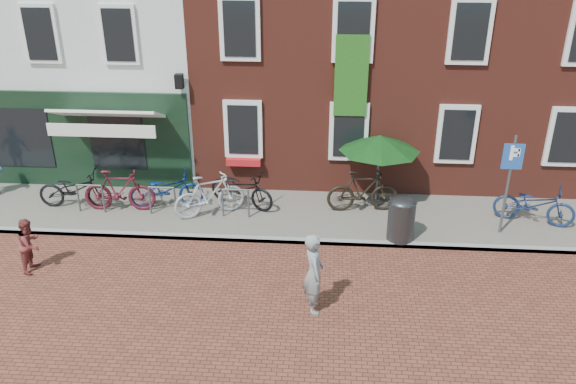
# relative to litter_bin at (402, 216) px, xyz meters

# --- Properties ---
(ground) EXTENTS (80.00, 80.00, 0.00)m
(ground) POSITION_rel_litter_bin_xyz_m (-4.81, -0.30, -0.74)
(ground) COLOR brown
(sidewalk) EXTENTS (24.00, 3.00, 0.10)m
(sidewalk) POSITION_rel_litter_bin_xyz_m (-3.81, 1.20, -0.69)
(sidewalk) COLOR slate
(sidewalk) RESTS_ON ground
(building_stucco) EXTENTS (8.00, 8.00, 9.00)m
(building_stucco) POSITION_rel_litter_bin_xyz_m (-9.81, 6.70, 3.76)
(building_stucco) COLOR silver
(building_stucco) RESTS_ON ground
(building_brick_mid) EXTENTS (6.00, 8.00, 10.00)m
(building_brick_mid) POSITION_rel_litter_bin_xyz_m (-2.81, 6.70, 4.26)
(building_brick_mid) COLOR maroon
(building_brick_mid) RESTS_ON ground
(building_brick_right) EXTENTS (6.00, 8.00, 10.00)m
(building_brick_right) POSITION_rel_litter_bin_xyz_m (3.19, 6.70, 4.26)
(building_brick_right) COLOR maroon
(building_brick_right) RESTS_ON ground
(litter_bin) EXTENTS (0.67, 0.67, 1.23)m
(litter_bin) POSITION_rel_litter_bin_xyz_m (0.00, 0.00, 0.00)
(litter_bin) COLOR #2E2E30
(litter_bin) RESTS_ON sidewalk
(parking_sign) EXTENTS (0.50, 0.08, 2.63)m
(parking_sign) POSITION_rel_litter_bin_xyz_m (2.61, 0.52, 1.07)
(parking_sign) COLOR #4C4C4F
(parking_sign) RESTS_ON sidewalk
(parasol) EXTENTS (2.25, 2.25, 2.11)m
(parasol) POSITION_rel_litter_bin_xyz_m (-0.46, 2.10, 1.23)
(parasol) COLOR #4C4C4F
(parasol) RESTS_ON sidewalk
(woman) EXTENTS (0.53, 0.71, 1.77)m
(woman) POSITION_rel_litter_bin_xyz_m (-2.08, -2.96, 0.15)
(woman) COLOR gray
(woman) RESTS_ON ground
(boy) EXTENTS (0.51, 0.65, 1.31)m
(boy) POSITION_rel_litter_bin_xyz_m (-8.61, -1.90, -0.08)
(boy) COLOR maroon
(boy) RESTS_ON ground
(bicycle_0) EXTENTS (2.06, 0.81, 1.07)m
(bicycle_0) POSITION_rel_litter_bin_xyz_m (-8.86, 1.18, -0.10)
(bicycle_0) COLOR black
(bicycle_0) RESTS_ON sidewalk
(bicycle_1) EXTENTS (1.99, 0.65, 1.18)m
(bicycle_1) POSITION_rel_litter_bin_xyz_m (-7.54, 1.06, -0.04)
(bicycle_1) COLOR #52131F
(bicycle_1) RESTS_ON sidewalk
(bicycle_2) EXTENTS (2.13, 1.09, 1.07)m
(bicycle_2) POSITION_rel_litter_bin_xyz_m (-6.31, 1.37, -0.10)
(bicycle_2) COLOR navy
(bicycle_2) RESTS_ON sidewalk
(bicycle_3) EXTENTS (2.00, 1.41, 1.18)m
(bicycle_3) POSITION_rel_litter_bin_xyz_m (-5.02, 0.95, -0.04)
(bicycle_3) COLOR #ABAAAD
(bicycle_3) RESTS_ON sidewalk
(bicycle_4) EXTENTS (2.14, 1.50, 1.07)m
(bicycle_4) POSITION_rel_litter_bin_xyz_m (-4.24, 1.57, -0.10)
(bicycle_4) COLOR black
(bicycle_4) RESTS_ON sidewalk
(bicycle_5) EXTENTS (2.02, 0.77, 1.18)m
(bicycle_5) POSITION_rel_litter_bin_xyz_m (-0.88, 1.52, -0.04)
(bicycle_5) COLOR black
(bicycle_5) RESTS_ON sidewalk
(bicycle_6) EXTENTS (2.15, 1.27, 1.07)m
(bicycle_6) POSITION_rel_litter_bin_xyz_m (3.59, 1.15, -0.10)
(bicycle_6) COLOR #17274F
(bicycle_6) RESTS_ON sidewalk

